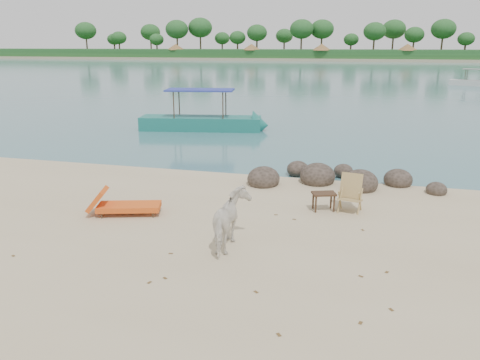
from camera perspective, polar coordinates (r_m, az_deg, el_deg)
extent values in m
plane|color=#3B7177|center=(99.72, 13.36, 13.19)|extent=(400.00, 400.00, 0.00)
cube|color=tan|center=(179.66, 14.16, 14.28)|extent=(420.00, 90.00, 1.40)
cube|color=#1E4C1E|center=(144.63, 13.97, 14.70)|extent=(420.00, 18.00, 2.40)
ellipsoid|color=#2E271F|center=(15.44, 2.89, 0.05)|extent=(1.07, 1.18, 0.80)
ellipsoid|color=#2E271F|center=(15.87, 9.42, 0.36)|extent=(1.17, 1.29, 0.88)
ellipsoid|color=#2E271F|center=(15.44, 14.45, -0.43)|extent=(1.12, 1.23, 0.84)
ellipsoid|color=#2E271F|center=(16.27, 18.70, -0.05)|extent=(0.93, 1.02, 0.70)
ellipsoid|color=#2E271F|center=(15.75, 22.81, -1.20)|extent=(0.63, 0.70, 0.48)
ellipsoid|color=#2E271F|center=(16.93, 7.05, 1.22)|extent=(0.79, 0.86, 0.59)
ellipsoid|color=#2E271F|center=(17.01, 12.48, 0.96)|extent=(0.68, 0.75, 0.51)
imported|color=silver|center=(10.52, -1.05, -5.11)|extent=(0.82, 1.59, 1.30)
plane|color=brown|center=(8.37, 14.47, -16.67)|extent=(0.12, 0.12, 0.00)
plane|color=brown|center=(9.82, 14.50, -11.44)|extent=(0.14, 0.14, 0.00)
plane|color=brown|center=(12.48, 6.61, -4.91)|extent=(0.12, 0.12, 0.00)
plane|color=brown|center=(9.57, -9.12, -11.88)|extent=(0.14, 0.14, 0.00)
plane|color=brown|center=(10.57, -8.43, -9.00)|extent=(0.12, 0.12, 0.00)
plane|color=brown|center=(8.99, 1.97, -13.64)|extent=(0.14, 0.14, 0.00)
plane|color=brown|center=(8.86, 17.94, -14.96)|extent=(0.14, 0.14, 0.00)
plane|color=brown|center=(11.48, -25.90, -8.45)|extent=(0.14, 0.14, 0.00)
plane|color=brown|center=(10.12, 17.46, -10.81)|extent=(0.13, 0.13, 0.00)
plane|color=brown|center=(9.46, -10.98, -12.31)|extent=(0.12, 0.12, 0.00)
plane|color=brown|center=(11.09, -2.81, -7.60)|extent=(0.10, 0.10, 0.00)
plane|color=brown|center=(7.87, 4.74, -18.46)|extent=(0.14, 0.14, 0.00)
plane|color=brown|center=(12.10, 14.71, -6.04)|extent=(0.14, 0.14, 0.00)
plane|color=brown|center=(12.76, 4.40, -4.37)|extent=(0.12, 0.12, 0.00)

